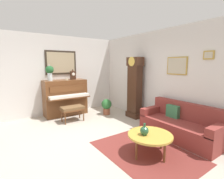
# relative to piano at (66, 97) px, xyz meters

# --- Properties ---
(ground_plane) EXTENTS (6.40, 6.00, 0.10)m
(ground_plane) POSITION_rel_piano_xyz_m (2.23, -0.27, -0.68)
(ground_plane) COLOR #B2A899
(wall_left) EXTENTS (0.13, 4.90, 2.80)m
(wall_left) POSITION_rel_piano_xyz_m (-0.37, -0.26, 0.78)
(wall_left) COLOR silver
(wall_left) RESTS_ON ground_plane
(wall_back) EXTENTS (5.30, 0.13, 2.80)m
(wall_back) POSITION_rel_piano_xyz_m (2.24, 2.13, 0.77)
(wall_back) COLOR silver
(wall_back) RESTS_ON ground_plane
(area_rug) EXTENTS (2.10, 1.50, 0.01)m
(area_rug) POSITION_rel_piano_xyz_m (3.46, 0.44, -0.63)
(area_rug) COLOR maroon
(area_rug) RESTS_ON ground_plane
(piano) EXTENTS (0.87, 1.44, 1.25)m
(piano) POSITION_rel_piano_xyz_m (0.00, 0.00, 0.00)
(piano) COLOR brown
(piano) RESTS_ON ground_plane
(piano_bench) EXTENTS (0.42, 0.70, 0.48)m
(piano_bench) POSITION_rel_piano_xyz_m (0.82, -0.07, -0.22)
(piano_bench) COLOR brown
(piano_bench) RESTS_ON ground_plane
(grandfather_clock) EXTENTS (0.52, 0.34, 2.03)m
(grandfather_clock) POSITION_rel_piano_xyz_m (1.61, 1.81, 0.34)
(grandfather_clock) COLOR #3D2316
(grandfather_clock) RESTS_ON ground_plane
(couch) EXTENTS (1.90, 0.80, 0.84)m
(couch) POSITION_rel_piano_xyz_m (3.45, 1.66, -0.32)
(couch) COLOR maroon
(couch) RESTS_ON ground_plane
(coffee_table) EXTENTS (0.88, 0.88, 0.42)m
(coffee_table) POSITION_rel_piano_xyz_m (3.55, 0.46, -0.24)
(coffee_table) COLOR gold
(coffee_table) RESTS_ON ground_plane
(mantel_clock) EXTENTS (0.13, 0.18, 0.38)m
(mantel_clock) POSITION_rel_piano_xyz_m (0.00, 0.30, 0.79)
(mantel_clock) COLOR #3D2316
(mantel_clock) RESTS_ON piano
(flower_vase) EXTENTS (0.26, 0.26, 0.58)m
(flower_vase) POSITION_rel_piano_xyz_m (0.00, -0.49, 0.93)
(flower_vase) COLOR silver
(flower_vase) RESTS_ON piano
(teacup) EXTENTS (0.12, 0.12, 0.06)m
(teacup) POSITION_rel_piano_xyz_m (0.08, 0.04, 0.64)
(teacup) COLOR beige
(teacup) RESTS_ON piano
(green_jug) EXTENTS (0.17, 0.17, 0.24)m
(green_jug) POSITION_rel_piano_xyz_m (3.51, 0.34, -0.12)
(green_jug) COLOR #234C33
(green_jug) RESTS_ON coffee_table
(potted_plant) EXTENTS (0.36, 0.36, 0.56)m
(potted_plant) POSITION_rel_piano_xyz_m (0.82, 1.20, -0.31)
(potted_plant) COLOR #935138
(potted_plant) RESTS_ON ground_plane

